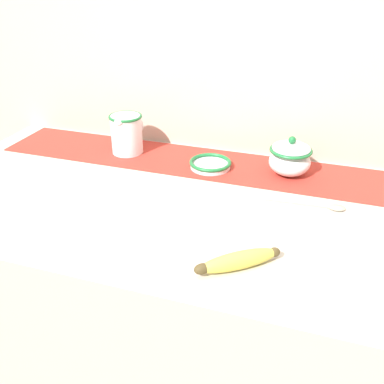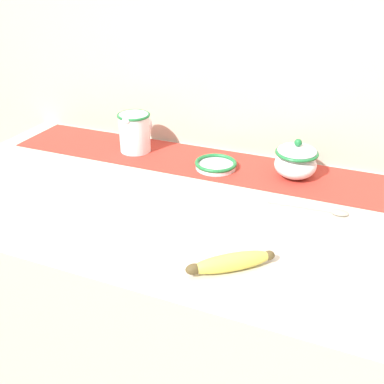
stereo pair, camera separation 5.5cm
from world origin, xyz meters
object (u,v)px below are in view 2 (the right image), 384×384
sugar_bowl (296,161)px  small_dish (216,165)px  spoon (334,212)px  cream_pitcher (135,131)px  banana (231,262)px

sugar_bowl → small_dish: size_ratio=0.96×
small_dish → spoon: small_dish is taller
cream_pitcher → banana: 0.61m
cream_pitcher → banana: (0.43, -0.43, -0.05)m
banana → spoon: (0.16, 0.28, -0.01)m
cream_pitcher → small_dish: size_ratio=1.01×
sugar_bowl → small_dish: 0.22m
spoon → cream_pitcher: bearing=162.1°
sugar_bowl → banana: bearing=-95.4°
sugar_bowl → banana: size_ratio=0.74×
cream_pitcher → spoon: bearing=-14.2°
spoon → banana: bearing=-123.0°
small_dish → banana: (0.17, -0.40, 0.00)m
cream_pitcher → banana: cream_pitcher is taller
sugar_bowl → spoon: 0.19m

